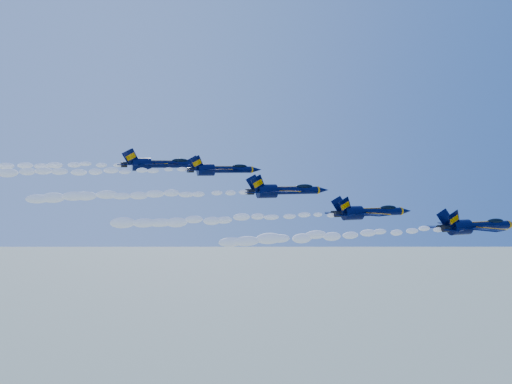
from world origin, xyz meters
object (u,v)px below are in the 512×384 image
object	(u,v)px
jet_second	(368,212)
jet_third	(283,190)
jet_fifth	(158,164)
jet_fourth	(221,169)
jet_lead	(475,226)

from	to	relation	value
jet_second	jet_third	bearing A→B (deg)	145.19
jet_second	jet_fifth	bearing A→B (deg)	147.98
jet_fifth	jet_fourth	bearing A→B (deg)	-31.12
jet_second	jet_third	xyz separation A→B (m)	(-12.96, 9.01, 3.75)
jet_second	jet_fifth	xyz separation A→B (m)	(-34.60, 21.63, 8.80)
jet_fifth	jet_second	bearing A→B (deg)	-32.02
jet_lead	jet_second	size ratio (longest dim) A/B	1.00
jet_second	jet_fourth	bearing A→B (deg)	147.57
jet_lead	jet_fifth	distance (m)	59.45
jet_fourth	jet_fifth	xyz separation A→B (m)	(-10.97, 6.62, 1.07)
jet_second	jet_fourth	distance (m)	29.04
jet_lead	jet_second	bearing A→B (deg)	137.55
jet_fourth	jet_fifth	distance (m)	12.85
jet_lead	jet_fourth	bearing A→B (deg)	143.66
jet_second	jet_fifth	size ratio (longest dim) A/B	0.98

